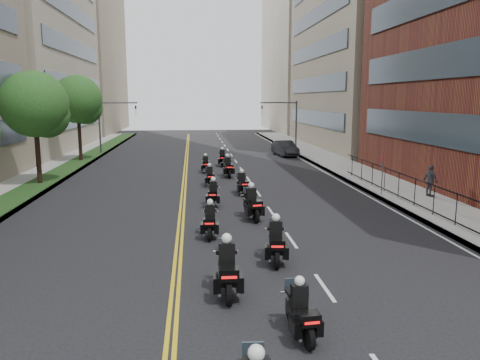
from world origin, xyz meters
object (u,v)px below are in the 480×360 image
object	(u,v)px
motorcycle_7	(242,184)
motorcycle_11	(222,159)
motorcycle_1	(301,313)
motorcycle_2	(227,271)
motorcycle_10	(206,165)
motorcycle_9	(228,168)
motorcycle_6	(213,195)
motorcycle_5	(252,205)
motorcycle_3	(276,243)
motorcycle_4	(210,222)
motorcycle_8	(210,177)
parked_sedan	(285,148)
pedestrian_c	(430,181)

from	to	relation	value
motorcycle_7	motorcycle_11	xyz separation A→B (m)	(-0.43, 12.34, 0.04)
motorcycle_1	motorcycle_11	world-z (taller)	motorcycle_11
motorcycle_2	motorcycle_10	bearing A→B (deg)	90.79
motorcycle_9	motorcycle_6	bearing A→B (deg)	-103.20
motorcycle_5	motorcycle_9	size ratio (longest dim) A/B	1.03
motorcycle_3	motorcycle_4	distance (m)	4.06
motorcycle_8	motorcycle_10	size ratio (longest dim) A/B	1.02
motorcycle_2	motorcycle_6	distance (m)	11.81
motorcycle_7	parked_sedan	size ratio (longest dim) A/B	0.45
motorcycle_8	pedestrian_c	size ratio (longest dim) A/B	1.12
motorcycle_1	motorcycle_10	size ratio (longest dim) A/B	1.01
motorcycle_3	motorcycle_6	size ratio (longest dim) A/B	1.09
motorcycle_8	pedestrian_c	distance (m)	13.86
motorcycle_1	motorcycle_9	world-z (taller)	motorcycle_9
motorcycle_5	motorcycle_8	distance (m)	9.20
motorcycle_5	parked_sedan	world-z (taller)	motorcycle_5
motorcycle_8	motorcycle_10	world-z (taller)	motorcycle_8
motorcycle_9	pedestrian_c	size ratio (longest dim) A/B	1.27
motorcycle_9	motorcycle_11	xyz separation A→B (m)	(-0.05, 5.73, -0.03)
motorcycle_1	motorcycle_5	distance (m)	11.52
motorcycle_7	motorcycle_9	xyz separation A→B (m)	(-0.38, 6.60, 0.07)
motorcycle_9	motorcycle_2	bearing A→B (deg)	-98.53
motorcycle_3	motorcycle_4	world-z (taller)	motorcycle_3
motorcycle_2	motorcycle_8	bearing A→B (deg)	90.43
parked_sedan	motorcycle_2	bearing A→B (deg)	-111.40
motorcycle_10	pedestrian_c	distance (m)	17.19
motorcycle_5	motorcycle_8	world-z (taller)	motorcycle_5
motorcycle_9	pedestrian_c	xyz separation A→B (m)	(11.23, -9.04, 0.39)
motorcycle_5	motorcycle_3	bearing A→B (deg)	-96.84
motorcycle_3	motorcycle_11	bearing A→B (deg)	97.89
parked_sedan	pedestrian_c	bearing A→B (deg)	-85.94
motorcycle_7	pedestrian_c	distance (m)	11.13
motorcycle_4	motorcycle_11	bearing A→B (deg)	89.11
motorcycle_3	motorcycle_10	xyz separation A→B (m)	(-1.92, 21.11, -0.09)
motorcycle_5	motorcycle_9	xyz separation A→B (m)	(-0.22, 12.60, -0.02)
motorcycle_4	parked_sedan	xyz separation A→B (m)	(8.80, 27.93, 0.14)
motorcycle_9	parked_sedan	size ratio (longest dim) A/B	0.50
motorcycle_9	motorcycle_11	distance (m)	5.73
motorcycle_9	motorcycle_10	size ratio (longest dim) A/B	1.15
motorcycle_6	motorcycle_7	bearing A→B (deg)	62.27
motorcycle_6	motorcycle_8	bearing A→B (deg)	94.72
motorcycle_3	parked_sedan	world-z (taller)	motorcycle_3
motorcycle_9	pedestrian_c	world-z (taller)	pedestrian_c
motorcycle_10	motorcycle_1	bearing A→B (deg)	-85.64
motorcycle_4	motorcycle_7	bearing A→B (deg)	79.41
motorcycle_5	motorcycle_9	distance (m)	12.60
motorcycle_3	motorcycle_8	distance (m)	15.26
motorcycle_7	motorcycle_9	size ratio (longest dim) A/B	0.90
motorcycle_10	motorcycle_8	bearing A→B (deg)	-88.06
motorcycle_7	motorcycle_8	bearing A→B (deg)	116.49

